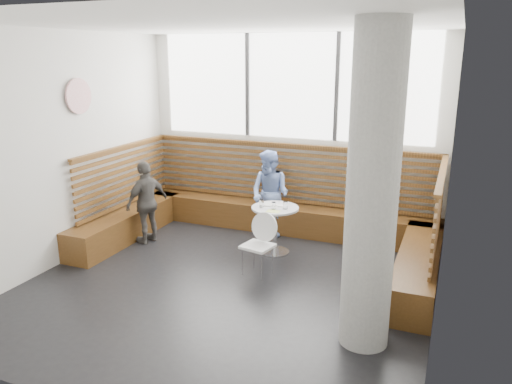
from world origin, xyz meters
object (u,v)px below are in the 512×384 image
at_px(cafe_table, 275,220).
at_px(child_back, 270,194).
at_px(cafe_chair, 259,239).
at_px(adult_man, 370,210).
at_px(child_left, 147,202).
at_px(concrete_column, 372,192).

height_order(cafe_table, child_back, child_back).
bearing_deg(cafe_table, cafe_chair, -85.95).
height_order(adult_man, child_left, adult_man).
bearing_deg(child_left, cafe_chair, 95.19).
xyz_separation_m(cafe_chair, child_left, (-2.06, 0.43, 0.17)).
height_order(concrete_column, cafe_chair, concrete_column).
height_order(concrete_column, cafe_table, concrete_column).
relative_size(child_back, child_left, 1.08).
bearing_deg(concrete_column, adult_man, 98.96).
bearing_deg(concrete_column, child_left, 156.73).
bearing_deg(cafe_table, adult_man, -11.62).
relative_size(cafe_table, cafe_chair, 0.86).
height_order(concrete_column, child_back, concrete_column).
distance_m(concrete_column, child_back, 3.38).
distance_m(child_back, child_left, 1.95).
height_order(cafe_table, child_left, child_left).
bearing_deg(concrete_column, cafe_table, 131.33).
relative_size(cafe_table, child_left, 0.55).
bearing_deg(child_left, concrete_column, 83.73).
relative_size(concrete_column, cafe_chair, 3.86).
bearing_deg(cafe_table, concrete_column, -48.67).
distance_m(adult_man, child_left, 3.43).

